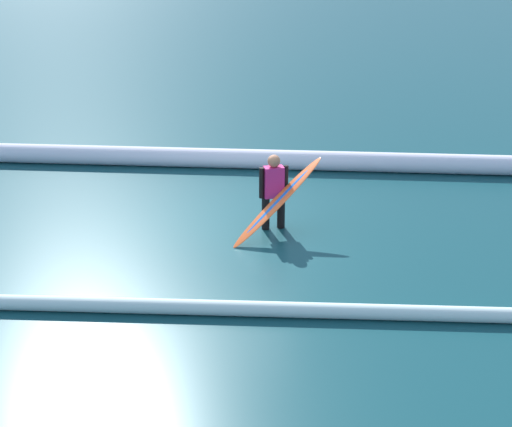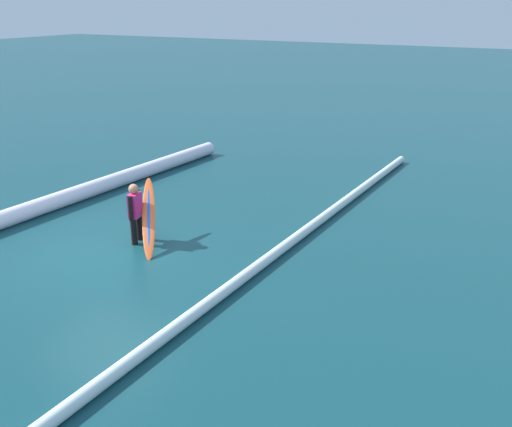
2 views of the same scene
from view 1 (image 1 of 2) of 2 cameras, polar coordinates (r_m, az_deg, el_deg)
name	(u,v)px [view 1 (image 1 of 2)]	position (r m, az deg, el deg)	size (l,w,h in m)	color
ground_plane	(224,221)	(13.08, -2.59, -0.57)	(125.24, 125.24, 0.00)	#14444B
surfer	(274,188)	(12.48, 1.41, 2.02)	(0.51, 0.27, 1.36)	black
surfboard	(278,202)	(12.25, 1.76, 0.95)	(1.68, 1.33, 1.27)	#E55926
wave_crest_foreground	(253,159)	(15.78, -0.25, 4.35)	(0.43, 0.43, 15.37)	white
wave_crest_midground	(221,308)	(10.00, -2.80, -7.50)	(0.22, 0.22, 20.33)	white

